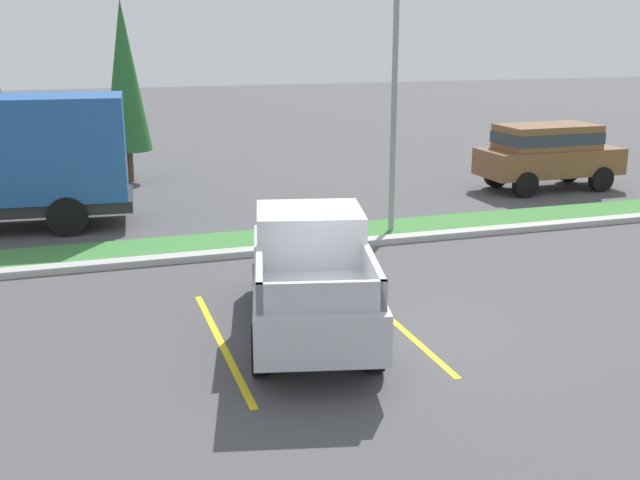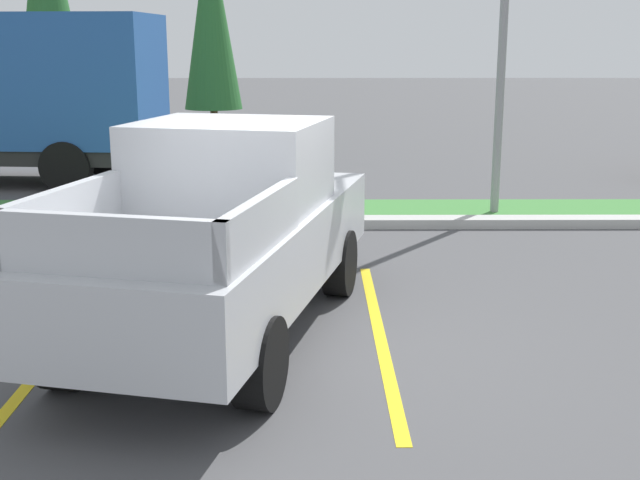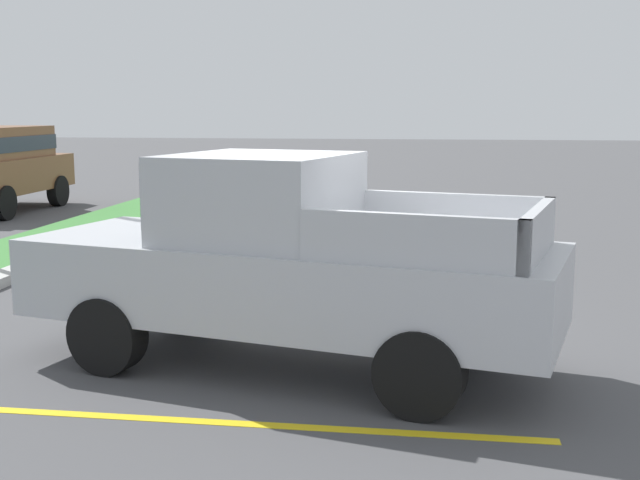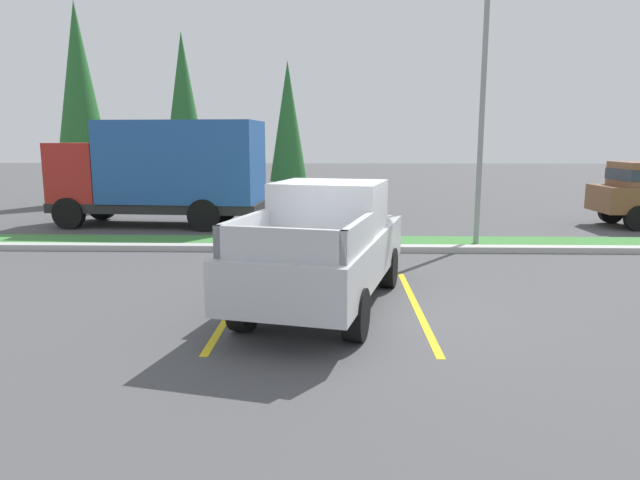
% 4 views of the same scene
% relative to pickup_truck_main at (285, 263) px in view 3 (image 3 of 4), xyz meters
% --- Properties ---
extents(ground_plane, '(120.00, 120.00, 0.00)m').
position_rel_pickup_truck_main_xyz_m(ground_plane, '(0.57, -0.16, -1.04)').
color(ground_plane, '#4C4C4F').
extents(parking_line_near, '(0.12, 4.80, 0.01)m').
position_rel_pickup_truck_main_xyz_m(parking_line_near, '(-1.56, -0.05, -1.04)').
color(parking_line_near, yellow).
rests_on(parking_line_near, ground).
extents(parking_line_far, '(0.12, 4.80, 0.01)m').
position_rel_pickup_truck_main_xyz_m(parking_line_far, '(1.54, -0.05, -1.04)').
color(parking_line_far, yellow).
rests_on(parking_line_far, ground).
extents(pickup_truck_main, '(3.06, 5.52, 2.10)m').
position_rel_pickup_truck_main_xyz_m(pickup_truck_main, '(0.00, 0.00, 0.00)').
color(pickup_truck_main, black).
rests_on(pickup_truck_main, ground).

